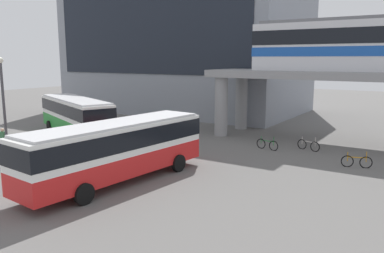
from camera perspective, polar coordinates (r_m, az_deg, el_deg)
ground_plane at (r=30.98m, az=-0.03°, el=-2.14°), size 120.00×120.00×0.00m
station_building at (r=50.17m, az=-1.01°, el=12.70°), size 28.42×16.06×17.81m
bus_main at (r=20.72m, az=-10.96°, el=-2.77°), size 3.56×11.23×3.22m
bus_secondary at (r=33.92m, az=-16.71°, el=1.90°), size 11.17×6.59×3.22m
bicycle_orange at (r=25.51m, az=22.96°, el=-4.76°), size 1.73×0.59×1.04m
bicycle_green at (r=28.61m, az=10.96°, el=-2.61°), size 1.77×0.38×1.04m
bicycle_silver at (r=29.06m, az=16.68°, el=-2.65°), size 1.74×0.53×1.04m
pedestrian_walking_across at (r=29.67m, az=-25.90°, el=-2.03°), size 0.43×0.32×1.78m
lamp_post at (r=25.90m, az=-25.87°, el=3.12°), size 0.36×0.36×6.56m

